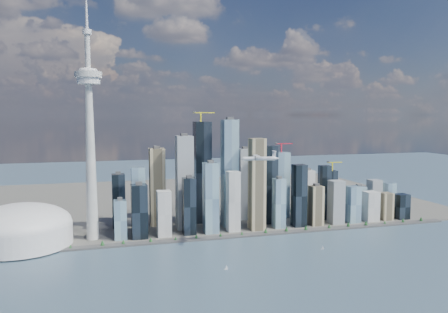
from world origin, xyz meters
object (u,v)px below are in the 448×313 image
object	(u,v)px
dome_stadium	(21,228)
sailboat_west	(226,268)
sailboat_east	(323,248)
airplane	(260,158)
needle_tower	(90,132)

from	to	relation	value
dome_stadium	sailboat_west	size ratio (longest dim) A/B	21.40
dome_stadium	sailboat_east	xyz separation A→B (m)	(589.11, -183.18, -36.65)
sailboat_east	sailboat_west	bearing A→B (deg)	-140.05
sailboat_west	sailboat_east	xyz separation A→B (m)	(219.39, 59.38, -0.21)
airplane	sailboat_west	xyz separation A→B (m)	(-98.91, -103.48, -181.83)
needle_tower	sailboat_west	size ratio (longest dim) A/B	58.89
dome_stadium	sailboat_west	distance (m)	443.68
needle_tower	sailboat_east	bearing A→B (deg)	-23.27
needle_tower	airplane	distance (m)	364.45
airplane	sailboat_west	distance (m)	231.42
needle_tower	sailboat_east	world-z (taller)	needle_tower
dome_stadium	sailboat_east	world-z (taller)	dome_stadium
needle_tower	dome_stadium	xyz separation A→B (m)	(-140.00, -10.00, -196.40)
airplane	dome_stadium	bearing A→B (deg)	173.27
dome_stadium	airplane	distance (m)	509.99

